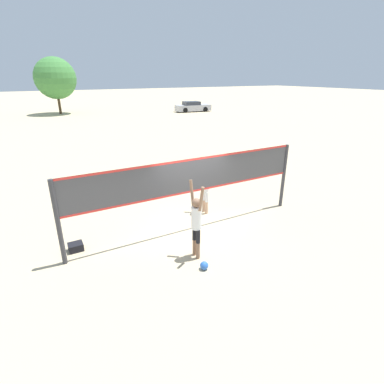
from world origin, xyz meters
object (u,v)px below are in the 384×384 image
object	(u,v)px
gear_bag	(76,247)
player_blocker	(205,185)
parked_car_mid	(193,107)
volleyball_net	(192,181)
volleyball	(204,265)
tree_left_cluster	(55,78)
player_spiker	(196,219)

from	to	relation	value
gear_bag	player_blocker	bearing A→B (deg)	4.73
player_blocker	parked_car_mid	world-z (taller)	player_blocker
volleyball_net	player_blocker	world-z (taller)	volleyball_net
volleyball	tree_left_cluster	bearing A→B (deg)	88.59
player_blocker	tree_left_cluster	distance (m)	34.76
parked_car_mid	tree_left_cluster	bearing A→B (deg)	166.27
player_spiker	parked_car_mid	world-z (taller)	player_spiker
volleyball_net	tree_left_cluster	size ratio (longest dim) A/B	1.17
player_spiker	parked_car_mid	size ratio (longest dim) A/B	0.45
player_spiker	player_blocker	bearing A→B (deg)	-36.20
parked_car_mid	player_blocker	bearing A→B (deg)	-111.61
volleyball_net	volleyball	distance (m)	2.73
volleyball	parked_car_mid	world-z (taller)	parked_car_mid
volleyball_net	gear_bag	bearing A→B (deg)	171.69
player_spiker	player_blocker	distance (m)	2.93
tree_left_cluster	parked_car_mid	bearing A→B (deg)	-20.44
volleyball_net	tree_left_cluster	world-z (taller)	tree_left_cluster
player_blocker	parked_car_mid	bearing A→B (deg)	151.68
parked_car_mid	player_spiker	bearing A→B (deg)	-112.27
volleyball	gear_bag	xyz separation A→B (m)	(-2.82, 2.60, 0.00)
player_blocker	player_spiker	bearing A→B (deg)	-36.20
player_blocker	gear_bag	size ratio (longest dim) A/B	5.09
player_spiker	tree_left_cluster	world-z (taller)	tree_left_cluster
volleyball	volleyball_net	bearing A→B (deg)	69.36
volleyball_net	player_spiker	size ratio (longest dim) A/B	3.65
player_spiker	player_blocker	world-z (taller)	player_spiker
player_spiker	gear_bag	world-z (taller)	player_spiker
player_blocker	volleyball	world-z (taller)	player_blocker
volleyball_net	volleyball	bearing A→B (deg)	-110.64
volleyball_net	player_blocker	bearing A→B (deg)	40.69
player_spiker	tree_left_cluster	bearing A→B (deg)	-1.27
player_blocker	volleyball_net	bearing A→B (deg)	-49.31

